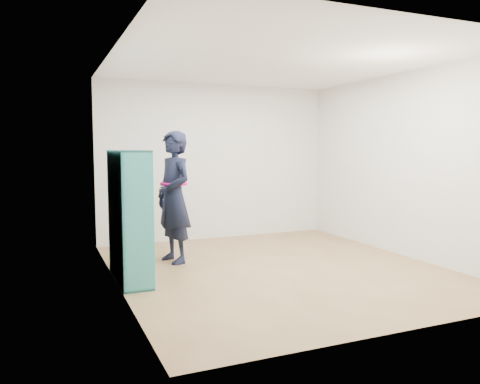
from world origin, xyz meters
name	(u,v)px	position (x,y,z in m)	size (l,w,h in m)	color
floor	(278,268)	(0.00, 0.00, 0.00)	(4.50, 4.50, 0.00)	brown
ceiling	(279,62)	(0.00, 0.00, 2.60)	(4.50, 4.50, 0.00)	white
wall_left	(116,170)	(-2.00, 0.00, 1.30)	(0.02, 4.50, 2.60)	silver
wall_right	(403,165)	(2.00, 0.00, 1.30)	(0.02, 4.50, 2.60)	silver
wall_back	(217,162)	(0.00, 2.25, 1.30)	(4.00, 0.02, 2.60)	silver
wall_front	(407,178)	(0.00, -2.25, 1.30)	(4.00, 0.02, 2.60)	silver
bookshelf	(127,217)	(-1.85, 0.24, 0.74)	(0.33, 1.14, 1.52)	teal
person	(174,197)	(-1.12, 0.87, 0.89)	(0.58, 0.73, 1.77)	black
smartphone	(162,189)	(-1.28, 0.91, 1.00)	(0.07, 0.10, 0.14)	silver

